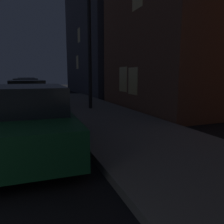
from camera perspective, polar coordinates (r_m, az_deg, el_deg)
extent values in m
cube|color=#19592D|center=(5.25, -21.04, -3.06)|extent=(1.94, 4.48, 0.64)
cube|color=#1E2328|center=(5.16, -21.43, 3.23)|extent=(1.66, 2.37, 0.56)
cylinder|color=black|center=(6.68, -12.77, -2.19)|extent=(0.24, 0.67, 0.66)
cylinder|color=black|center=(4.05, -8.29, -9.68)|extent=(0.24, 0.67, 0.66)
cube|color=gold|center=(11.40, -21.14, 3.38)|extent=(1.94, 4.39, 0.64)
cube|color=#1E2328|center=(11.38, -21.31, 6.29)|extent=(1.64, 2.33, 0.56)
cylinder|color=black|center=(12.76, -25.33, 2.61)|extent=(0.25, 0.67, 0.66)
cylinder|color=black|center=(12.82, -17.35, 3.11)|extent=(0.25, 0.67, 0.66)
cylinder|color=black|center=(10.10, -25.78, 1.00)|extent=(0.25, 0.67, 0.66)
cylinder|color=black|center=(10.18, -15.72, 1.64)|extent=(0.25, 0.67, 0.66)
cube|color=#B7B7BF|center=(17.99, -21.16, 5.38)|extent=(2.11, 4.65, 0.64)
cube|color=#1E2328|center=(17.83, -21.30, 7.21)|extent=(1.77, 2.26, 0.56)
cylinder|color=black|center=(19.49, -23.73, 4.78)|extent=(0.25, 0.67, 0.66)
cylinder|color=black|center=(19.40, -18.09, 5.09)|extent=(0.25, 0.67, 0.66)
cylinder|color=black|center=(16.68, -24.63, 4.06)|extent=(0.25, 0.67, 0.66)
cylinder|color=black|center=(16.57, -18.04, 4.42)|extent=(0.25, 0.67, 0.66)
cube|color=navy|center=(24.43, -21.18, 6.29)|extent=(1.87, 4.24, 0.64)
cube|color=#1E2328|center=(24.47, -21.26, 7.65)|extent=(1.62, 2.18, 0.56)
cylinder|color=black|center=(25.78, -23.12, 5.77)|extent=(0.23, 0.66, 0.66)
cylinder|color=black|center=(25.75, -19.07, 6.00)|extent=(0.23, 0.66, 0.66)
cylinder|color=black|center=(23.18, -23.44, 5.42)|extent=(0.23, 0.66, 0.66)
cylinder|color=black|center=(23.14, -18.94, 5.68)|extent=(0.23, 0.66, 0.66)
cylinder|color=black|center=(10.23, -5.85, 16.91)|extent=(0.16, 0.16, 5.67)
cube|color=#F2D17F|center=(10.91, 2.99, 8.45)|extent=(0.06, 0.90, 1.20)
cube|color=#F2D17F|center=(9.94, 5.53, 7.98)|extent=(0.06, 0.90, 1.20)
cube|color=#4C4C56|center=(21.83, -0.15, 20.40)|extent=(6.42, 11.87, 11.59)
cube|color=#F2D17F|center=(20.89, -8.91, 12.61)|extent=(0.06, 0.90, 1.20)
cube|color=#F2D17F|center=(20.28, -8.53, 19.07)|extent=(0.06, 0.90, 1.20)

